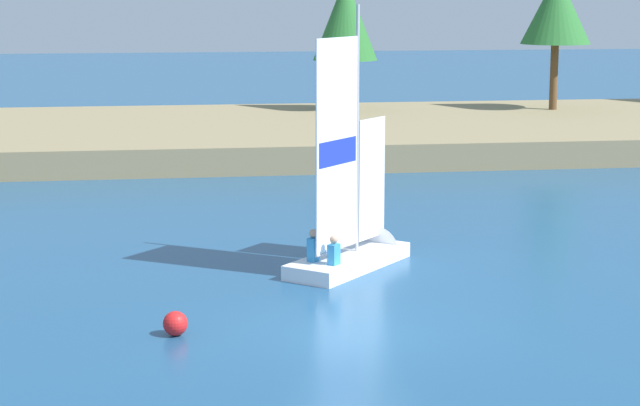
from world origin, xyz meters
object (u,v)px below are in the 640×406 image
Objects in this scene: shoreline_tree_midleft at (556,9)px; channel_buoy at (175,323)px; sailboat at (362,242)px; shoreline_tree_left at (345,19)px.

shoreline_tree_midleft reaches higher than channel_buoy.
sailboat is 13.77× the size of channel_buoy.
channel_buoy is (-18.17, -30.12, -5.44)m from shoreline_tree_midleft.
shoreline_tree_left reaches higher than channel_buoy.
shoreline_tree_midleft is (9.66, -1.12, 0.45)m from shoreline_tree_left.
channel_buoy is at bearing -121.09° from shoreline_tree_midleft.
shoreline_tree_left reaches higher than sailboat.
shoreline_tree_midleft reaches higher than sailboat.
shoreline_tree_midleft is at bearing -6.64° from shoreline_tree_left.
shoreline_tree_left is 26.51m from sailboat.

